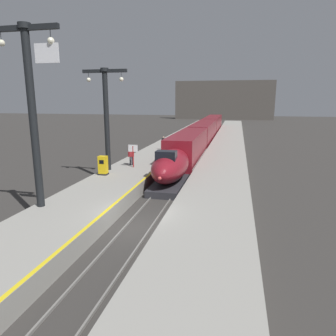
{
  "coord_description": "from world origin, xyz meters",
  "views": [
    {
      "loc": [
        5.33,
        -15.69,
        7.28
      ],
      "look_at": [
        -0.04,
        8.27,
        1.8
      ],
      "focal_mm": 32.92,
      "sensor_mm": 36.0,
      "label": 1
    }
  ],
  "objects_px": {
    "departure_info_board": "(133,151)",
    "station_column_mid": "(106,110)",
    "passenger_near_edge": "(163,142)",
    "station_column_near": "(32,101)",
    "passenger_mid_platform": "(131,155)",
    "highspeed_train_main": "(203,134)",
    "ticket_machine_yellow": "(103,166)",
    "rolling_suitcase": "(169,148)"
  },
  "relations": [
    {
      "from": "passenger_mid_platform",
      "to": "rolling_suitcase",
      "type": "height_order",
      "value": "passenger_mid_platform"
    },
    {
      "from": "station_column_near",
      "to": "departure_info_board",
      "type": "distance_m",
      "value": 12.53
    },
    {
      "from": "passenger_mid_platform",
      "to": "ticket_machine_yellow",
      "type": "xyz_separation_m",
      "value": [
        -1.02,
        -4.19,
        -0.25
      ]
    },
    {
      "from": "station_column_near",
      "to": "highspeed_train_main",
      "type": "bearing_deg",
      "value": 80.15
    },
    {
      "from": "highspeed_train_main",
      "to": "station_column_mid",
      "type": "relative_size",
      "value": 6.52
    },
    {
      "from": "passenger_near_edge",
      "to": "departure_info_board",
      "type": "relative_size",
      "value": 0.8
    },
    {
      "from": "station_column_near",
      "to": "departure_info_board",
      "type": "relative_size",
      "value": 4.8
    },
    {
      "from": "station_column_near",
      "to": "station_column_mid",
      "type": "distance_m",
      "value": 10.08
    },
    {
      "from": "station_column_near",
      "to": "departure_info_board",
      "type": "height_order",
      "value": "station_column_near"
    },
    {
      "from": "station_column_near",
      "to": "departure_info_board",
      "type": "xyz_separation_m",
      "value": [
        1.82,
        11.49,
        -4.65
      ]
    },
    {
      "from": "rolling_suitcase",
      "to": "passenger_mid_platform",
      "type": "bearing_deg",
      "value": -99.54
    },
    {
      "from": "station_column_near",
      "to": "passenger_mid_platform",
      "type": "height_order",
      "value": "station_column_near"
    },
    {
      "from": "passenger_mid_platform",
      "to": "departure_info_board",
      "type": "xyz_separation_m",
      "value": [
        0.5,
        -0.83,
        0.52
      ]
    },
    {
      "from": "station_column_mid",
      "to": "passenger_near_edge",
      "type": "bearing_deg",
      "value": 79.38
    },
    {
      "from": "passenger_mid_platform",
      "to": "rolling_suitcase",
      "type": "xyz_separation_m",
      "value": [
        1.61,
        9.55,
        -0.69
      ]
    },
    {
      "from": "rolling_suitcase",
      "to": "ticket_machine_yellow",
      "type": "relative_size",
      "value": 0.61
    },
    {
      "from": "highspeed_train_main",
      "to": "passenger_mid_platform",
      "type": "xyz_separation_m",
      "value": [
        -4.53,
        -21.36,
        0.09
      ]
    },
    {
      "from": "ticket_machine_yellow",
      "to": "departure_info_board",
      "type": "bearing_deg",
      "value": 65.67
    },
    {
      "from": "passenger_near_edge",
      "to": "ticket_machine_yellow",
      "type": "distance_m",
      "value": 14.05
    },
    {
      "from": "station_column_near",
      "to": "passenger_near_edge",
      "type": "distance_m",
      "value": 22.75
    },
    {
      "from": "passenger_mid_platform",
      "to": "station_column_near",
      "type": "bearing_deg",
      "value": -96.09
    },
    {
      "from": "passenger_near_edge",
      "to": "highspeed_train_main",
      "type": "bearing_deg",
      "value": 72.58
    },
    {
      "from": "highspeed_train_main",
      "to": "station_column_mid",
      "type": "xyz_separation_m",
      "value": [
        -5.9,
        -23.64,
        4.44
      ]
    },
    {
      "from": "passenger_near_edge",
      "to": "rolling_suitcase",
      "type": "distance_m",
      "value": 1.01
    },
    {
      "from": "passenger_near_edge",
      "to": "passenger_mid_platform",
      "type": "distance_m",
      "value": 9.77
    },
    {
      "from": "station_column_mid",
      "to": "departure_info_board",
      "type": "distance_m",
      "value": 4.5
    },
    {
      "from": "station_column_mid",
      "to": "passenger_near_edge",
      "type": "distance_m",
      "value": 12.96
    },
    {
      "from": "ticket_machine_yellow",
      "to": "departure_info_board",
      "type": "height_order",
      "value": "departure_info_board"
    },
    {
      "from": "station_column_mid",
      "to": "ticket_machine_yellow",
      "type": "xyz_separation_m",
      "value": [
        0.35,
        -1.92,
        -4.6
      ]
    },
    {
      "from": "station_column_near",
      "to": "passenger_near_edge",
      "type": "xyz_separation_m",
      "value": [
        2.2,
        22.05,
        -5.17
      ]
    },
    {
      "from": "passenger_mid_platform",
      "to": "departure_info_board",
      "type": "relative_size",
      "value": 0.8
    },
    {
      "from": "departure_info_board",
      "to": "station_column_mid",
      "type": "bearing_deg",
      "value": -142.37
    },
    {
      "from": "passenger_near_edge",
      "to": "rolling_suitcase",
      "type": "bearing_deg",
      "value": -13.76
    },
    {
      "from": "passenger_near_edge",
      "to": "departure_info_board",
      "type": "height_order",
      "value": "departure_info_board"
    },
    {
      "from": "station_column_mid",
      "to": "ticket_machine_yellow",
      "type": "bearing_deg",
      "value": -79.67
    },
    {
      "from": "passenger_mid_platform",
      "to": "station_column_mid",
      "type": "bearing_deg",
      "value": -121.01
    },
    {
      "from": "station_column_mid",
      "to": "departure_info_board",
      "type": "height_order",
      "value": "station_column_mid"
    },
    {
      "from": "passenger_near_edge",
      "to": "ticket_machine_yellow",
      "type": "bearing_deg",
      "value": -97.77
    },
    {
      "from": "station_column_near",
      "to": "ticket_machine_yellow",
      "type": "relative_size",
      "value": 6.36
    },
    {
      "from": "highspeed_train_main",
      "to": "passenger_near_edge",
      "type": "distance_m",
      "value": 12.19
    },
    {
      "from": "highspeed_train_main",
      "to": "station_column_mid",
      "type": "distance_m",
      "value": 24.76
    },
    {
      "from": "highspeed_train_main",
      "to": "departure_info_board",
      "type": "xyz_separation_m",
      "value": [
        -4.03,
        -22.19,
        0.61
      ]
    }
  ]
}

